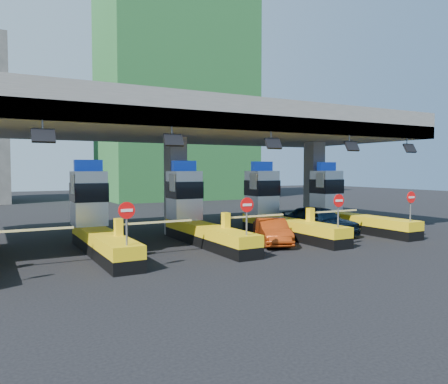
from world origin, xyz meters
TOP-DOWN VIEW (x-y plane):
  - ground at (0.00, 0.00)m, footprint 120.00×120.00m
  - toll_canopy at (0.00, 2.87)m, footprint 28.00×12.09m
  - toll_lane_left at (-5.00, 0.28)m, footprint 4.43×8.00m
  - toll_lane_center at (0.00, 0.28)m, footprint 4.43×8.00m
  - toll_lane_right at (5.00, 0.28)m, footprint 4.43×8.00m
  - toll_lane_far_right at (10.00, 0.28)m, footprint 4.43×8.00m
  - bg_building_scaffold at (12.00, 32.00)m, footprint 18.00×12.00m
  - van at (7.10, -0.84)m, footprint 2.46×5.00m
  - red_car at (3.02, -2.13)m, footprint 2.74×4.04m

SIDE VIEW (x-z plane):
  - ground at x=0.00m, z-range 0.00..0.00m
  - red_car at x=3.02m, z-range 0.00..1.26m
  - van at x=7.10m, z-range 0.00..1.64m
  - toll_lane_left at x=-5.00m, z-range -0.68..3.47m
  - toll_lane_center at x=0.00m, z-range -0.68..3.47m
  - toll_lane_right at x=5.00m, z-range -0.68..3.47m
  - toll_lane_far_right at x=10.00m, z-range -0.68..3.47m
  - toll_canopy at x=0.00m, z-range 2.63..9.63m
  - bg_building_scaffold at x=12.00m, z-range 0.00..28.00m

